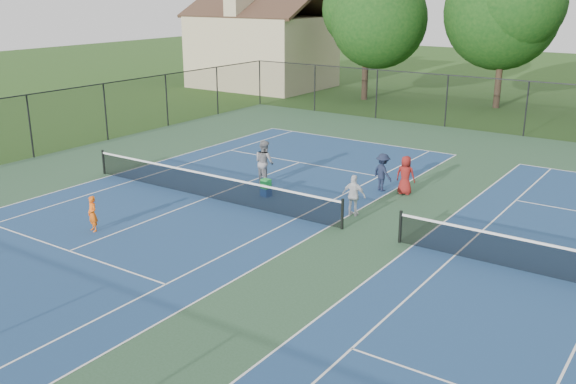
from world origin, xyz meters
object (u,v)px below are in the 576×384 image
Objects in this scene: ball_hopper at (266,184)px; bystander_c at (405,175)px; bystander_b at (383,172)px; bystander_a at (354,195)px; child_player at (92,214)px; instructor at (264,162)px; tree_back_a at (367,14)px; tree_back_b at (506,7)px; ball_crate at (266,192)px; clapboard_house at (262,48)px.

bystander_c is at bearing 37.60° from ball_hopper.
bystander_c is at bearing -146.73° from bystander_b.
ball_hopper is (-3.39, -3.20, -0.25)m from bystander_b.
bystander_a is at bearing -0.24° from ball_hopper.
child_player is at bearing 38.60° from bystander_a.
bystander_b is at bearing 72.68° from child_player.
instructor is 1.76m from ball_hopper.
tree_back_a reaches higher than instructor.
tree_back_b is at bearing -89.85° from bystander_a.
instructor is at bearing 93.86° from child_player.
ball_crate is 0.98× the size of ball_hopper.
ball_hopper is (-4.31, -3.32, -0.26)m from bystander_c.
instructor is 4.82m from bystander_b.
clapboard_house is 27.86m from instructor.
tree_back_b is 22.23m from bystander_c.
ball_crate is (-4.31, -3.32, -0.61)m from bystander_c.
child_player reaches higher than ball_hopper.
clapboard_house is at bearing -34.47° from instructor.
ball_hopper is at bearing 82.83° from child_player.
ball_hopper is at bearing -53.04° from clapboard_house.
ball_hopper is at bearing -6.11° from bystander_a.
ball_crate is (17.72, -23.55, -2.93)m from clapboard_house.
tree_back_a reaches higher than bystander_c.
bystander_b reaches higher than ball_crate.
tree_back_b is 24.01m from instructor.
child_player is 3.32× the size of ball_hopper.
tree_back_a is 29.79m from child_player.
bystander_b is at bearing -43.96° from clapboard_house.
tree_back_b is 31.62m from child_player.
instructor is (1.44, 7.60, 0.31)m from child_player.
child_player is 0.79× the size of bystander_b.
clapboard_house is 7.23× the size of bystander_a.
ball_crate is at bearing 69.18° from bystander_b.
bystander_b is (4.45, 1.86, -0.15)m from instructor.
bystander_c is (0.92, 0.12, 0.01)m from bystander_b.
instructor is at bearing -53.12° from clapboard_house.
ball_crate is at bearing -71.09° from tree_back_a.
child_player is 3.39× the size of ball_crate.
instructor is at bearing 128.34° from ball_hopper.
ball_crate is at bearing -6.11° from bystander_a.
bystander_b is 4.70m from ball_crate.
bystander_c is at bearing -81.87° from tree_back_b.
clapboard_house is 29.42m from bystander_b.
bystander_a is at bearing 59.03° from child_player.
instructor is at bearing 48.52° from bystander_b.
instructor is 1.87m from ball_crate.
bystander_a is 4.09× the size of ball_hopper.
tree_back_b is 0.93× the size of clapboard_house.
instructor reaches higher than ball_hopper.
bystander_a is at bearing 124.32° from bystander_b.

